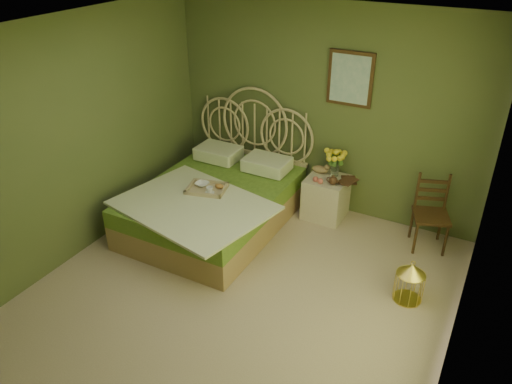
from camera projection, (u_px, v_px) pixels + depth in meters
The scene contains 14 objects.
floor at pixel (234, 302), 5.01m from camera, with size 4.50×4.50×0.00m, color tan.
ceiling at pixel (227, 37), 3.75m from camera, with size 4.50×4.50×0.00m, color silver.
wall_back at pixel (325, 111), 6.12m from camera, with size 4.00×4.00×0.00m, color #576032.
wall_left at pixel (66, 145), 5.21m from camera, with size 4.50×4.50×0.00m, color #576032.
wall_right at pixel (472, 251), 3.55m from camera, with size 4.50×4.50×0.00m, color #576032.
wall_art at pixel (350, 79), 5.75m from camera, with size 0.54×0.04×0.64m.
bed at pixel (216, 200), 6.16m from camera, with size 1.87×2.36×1.46m.
nightstand at pixel (327, 191), 6.30m from camera, with size 0.49×0.49×0.97m.
chair at pixel (433, 208), 5.68m from camera, with size 0.49×0.49×0.87m.
birdcage at pixel (410, 283), 4.95m from camera, with size 0.28×0.28×0.43m.
book_lower at pixel (342, 180), 6.13m from camera, with size 0.18×0.24×0.02m, color #381E0F.
book_upper at pixel (342, 179), 6.12m from camera, with size 0.18×0.24×0.02m, color #472819.
cereal_bowl at pixel (202, 184), 5.97m from camera, with size 0.16×0.16×0.04m, color white.
coffee_cup at pixel (210, 190), 5.81m from camera, with size 0.08×0.08×0.08m, color white.
Camera 1 is at (2.02, -3.29, 3.39)m, focal length 35.00 mm.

